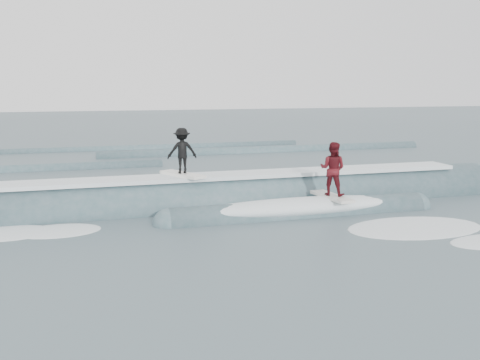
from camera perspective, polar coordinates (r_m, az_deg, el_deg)
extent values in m
plane|color=#374A50|center=(16.51, 2.44, -5.22)|extent=(160.00, 160.00, 0.00)
cylinder|color=#36545B|center=(19.75, -0.82, -2.65)|extent=(21.01, 2.07, 2.07)
sphere|color=#36545B|center=(24.66, 23.41, -0.92)|extent=(2.07, 2.07, 2.07)
cylinder|color=#36545B|center=(18.30, 6.49, -3.75)|extent=(9.00, 1.06, 1.06)
sphere|color=#36545B|center=(17.11, -7.60, -4.75)|extent=(1.06, 1.06, 1.06)
sphere|color=#36545B|center=(20.44, 18.22, -2.73)|extent=(1.06, 1.06, 1.06)
cube|color=white|center=(19.53, -0.82, 0.51)|extent=(18.00, 1.30, 0.14)
ellipsoid|color=white|center=(18.23, 6.51, -2.83)|extent=(7.60, 1.30, 0.60)
cube|color=white|center=(19.11, -6.16, 0.60)|extent=(1.42, 2.03, 0.10)
imported|color=black|center=(18.99, -6.20, 3.14)|extent=(1.05, 0.62, 1.61)
cube|color=silver|center=(18.64, 9.76, -1.75)|extent=(0.78, 2.05, 0.10)
imported|color=#4C0E14|center=(18.46, 9.85, 1.19)|extent=(1.13, 1.11, 1.83)
ellipsoid|color=white|center=(17.16, -18.83, -5.18)|extent=(2.67, 1.82, 0.10)
ellipsoid|color=white|center=(17.50, 18.16, -4.84)|extent=(3.75, 2.56, 0.10)
ellipsoid|color=white|center=(17.44, -23.57, -5.24)|extent=(2.29, 1.56, 0.10)
cylinder|color=#36545B|center=(35.32, 3.04, 3.00)|extent=(22.00, 0.80, 0.80)
cylinder|color=#36545B|center=(37.55, -9.91, 3.28)|extent=(22.00, 0.60, 0.60)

